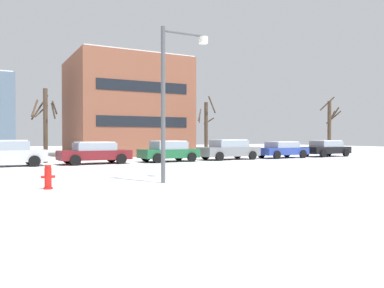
{
  "coord_description": "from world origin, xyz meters",
  "views": [
    {
      "loc": [
        -1.62,
        -14.83,
        1.67
      ],
      "look_at": [
        9.28,
        5.54,
        1.27
      ],
      "focal_mm": 36.14,
      "sensor_mm": 36.0,
      "label": 1
    }
  ],
  "objects_px": {
    "parked_car_black": "(326,148)",
    "fire_hydrant": "(48,176)",
    "street_lamp": "(172,87)",
    "parked_car_gray": "(229,149)",
    "parked_car_green": "(169,151)",
    "parked_car_silver": "(6,153)",
    "parked_car_maroon": "(95,153)",
    "parked_car_blue": "(282,149)"
  },
  "relations": [
    {
      "from": "parked_car_black",
      "to": "fire_hydrant",
      "type": "bearing_deg",
      "value": -155.89
    },
    {
      "from": "fire_hydrant",
      "to": "parked_car_green",
      "type": "height_order",
      "value": "parked_car_green"
    },
    {
      "from": "parked_car_blue",
      "to": "parked_car_black",
      "type": "distance_m",
      "value": 4.99
    },
    {
      "from": "parked_car_green",
      "to": "parked_car_maroon",
      "type": "bearing_deg",
      "value": 177.37
    },
    {
      "from": "parked_car_green",
      "to": "parked_car_black",
      "type": "distance_m",
      "value": 14.98
    },
    {
      "from": "parked_car_silver",
      "to": "parked_car_gray",
      "type": "distance_m",
      "value": 14.98
    },
    {
      "from": "fire_hydrant",
      "to": "parked_car_gray",
      "type": "bearing_deg",
      "value": 37.55
    },
    {
      "from": "parked_car_gray",
      "to": "parked_car_blue",
      "type": "xyz_separation_m",
      "value": [
        4.99,
        -0.18,
        -0.07
      ]
    },
    {
      "from": "street_lamp",
      "to": "parked_car_green",
      "type": "xyz_separation_m",
      "value": [
        4.92,
        11.01,
        -2.77
      ]
    },
    {
      "from": "parked_car_green",
      "to": "parked_car_gray",
      "type": "bearing_deg",
      "value": 1.37
    },
    {
      "from": "parked_car_silver",
      "to": "parked_car_green",
      "type": "relative_size",
      "value": 1.07
    },
    {
      "from": "parked_car_maroon",
      "to": "street_lamp",
      "type": "bearing_deg",
      "value": -89.64
    },
    {
      "from": "fire_hydrant",
      "to": "street_lamp",
      "type": "distance_m",
      "value": 5.3
    },
    {
      "from": "fire_hydrant",
      "to": "parked_car_black",
      "type": "bearing_deg",
      "value": 24.11
    },
    {
      "from": "parked_car_silver",
      "to": "parked_car_green",
      "type": "bearing_deg",
      "value": -1.68
    },
    {
      "from": "street_lamp",
      "to": "parked_car_silver",
      "type": "distance_m",
      "value": 12.69
    },
    {
      "from": "parked_car_green",
      "to": "parked_car_black",
      "type": "xyz_separation_m",
      "value": [
        14.98,
        0.02,
        -0.01
      ]
    },
    {
      "from": "fire_hydrant",
      "to": "parked_car_blue",
      "type": "relative_size",
      "value": 0.2
    },
    {
      "from": "parked_car_maroon",
      "to": "parked_car_blue",
      "type": "relative_size",
      "value": 1.02
    },
    {
      "from": "parked_car_silver",
      "to": "parked_car_blue",
      "type": "relative_size",
      "value": 0.99
    },
    {
      "from": "parked_car_gray",
      "to": "parked_car_black",
      "type": "height_order",
      "value": "parked_car_gray"
    },
    {
      "from": "parked_car_green",
      "to": "parked_car_blue",
      "type": "bearing_deg",
      "value": -0.32
    },
    {
      "from": "street_lamp",
      "to": "parked_car_gray",
      "type": "distance_m",
      "value": 15.16
    },
    {
      "from": "parked_car_blue",
      "to": "parked_car_black",
      "type": "xyz_separation_m",
      "value": [
        4.99,
        0.08,
        0.03
      ]
    },
    {
      "from": "parked_car_maroon",
      "to": "parked_car_blue",
      "type": "xyz_separation_m",
      "value": [
        14.98,
        -0.29,
        -0.02
      ]
    },
    {
      "from": "parked_car_silver",
      "to": "parked_car_maroon",
      "type": "distance_m",
      "value": 4.99
    },
    {
      "from": "parked_car_blue",
      "to": "parked_car_black",
      "type": "bearing_deg",
      "value": 0.88
    },
    {
      "from": "parked_car_maroon",
      "to": "parked_car_gray",
      "type": "relative_size",
      "value": 0.95
    },
    {
      "from": "parked_car_blue",
      "to": "parked_car_black",
      "type": "relative_size",
      "value": 0.97
    },
    {
      "from": "fire_hydrant",
      "to": "parked_car_maroon",
      "type": "relative_size",
      "value": 0.19
    },
    {
      "from": "fire_hydrant",
      "to": "parked_car_blue",
      "type": "height_order",
      "value": "parked_car_blue"
    },
    {
      "from": "street_lamp",
      "to": "parked_car_maroon",
      "type": "relative_size",
      "value": 1.29
    },
    {
      "from": "street_lamp",
      "to": "parked_car_gray",
      "type": "relative_size",
      "value": 1.22
    },
    {
      "from": "fire_hydrant",
      "to": "parked_car_silver",
      "type": "height_order",
      "value": "parked_car_silver"
    },
    {
      "from": "parked_car_green",
      "to": "fire_hydrant",
      "type": "bearing_deg",
      "value": -130.49
    },
    {
      "from": "parked_car_green",
      "to": "parked_car_gray",
      "type": "distance_m",
      "value": 5.0
    },
    {
      "from": "parked_car_silver",
      "to": "parked_car_blue",
      "type": "height_order",
      "value": "parked_car_silver"
    },
    {
      "from": "street_lamp",
      "to": "parked_car_green",
      "type": "height_order",
      "value": "street_lamp"
    },
    {
      "from": "parked_car_maroon",
      "to": "parked_car_green",
      "type": "distance_m",
      "value": 5.0
    },
    {
      "from": "street_lamp",
      "to": "parked_car_green",
      "type": "relative_size",
      "value": 1.42
    },
    {
      "from": "parked_car_green",
      "to": "parked_car_blue",
      "type": "height_order",
      "value": "parked_car_green"
    },
    {
      "from": "fire_hydrant",
      "to": "parked_car_silver",
      "type": "distance_m",
      "value": 11.14
    }
  ]
}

